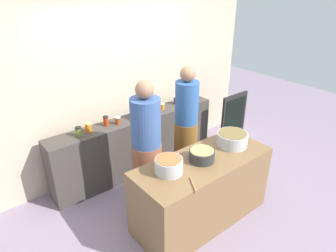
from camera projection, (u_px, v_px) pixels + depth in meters
ground at (184, 205)px, 4.06m from camera, size 12.00×12.00×0.00m
storefront_wall at (121, 73)px, 4.41m from camera, size 4.80×0.12×3.00m
display_shelf at (137, 144)px, 4.63m from camera, size 2.70×0.36×0.90m
prep_table at (202, 190)px, 3.66m from camera, size 1.70×0.70×0.86m
preserve_jar_0 at (79, 132)px, 3.88m from camera, size 0.08×0.08×0.13m
preserve_jar_1 at (88, 127)px, 3.99m from camera, size 0.09×0.09×0.13m
preserve_jar_2 at (106, 121)px, 4.16m from camera, size 0.07×0.07×0.14m
preserve_jar_3 at (118, 120)px, 4.21m from camera, size 0.08×0.08×0.11m
preserve_jar_4 at (139, 115)px, 4.36m from camera, size 0.08×0.08×0.11m
preserve_jar_5 at (149, 112)px, 4.49m from camera, size 0.07×0.07×0.10m
preserve_jar_6 at (162, 107)px, 4.68m from camera, size 0.07×0.07×0.10m
preserve_jar_7 at (176, 100)px, 4.88m from camera, size 0.09×0.09×0.13m
preserve_jar_8 at (186, 99)px, 4.94m from camera, size 0.08×0.08×0.11m
cooking_pot_left at (169, 166)px, 3.22m from camera, size 0.30×0.30×0.17m
cooking_pot_center at (202, 155)px, 3.44m from camera, size 0.30×0.30×0.13m
cooking_pot_right at (232, 139)px, 3.75m from camera, size 0.38×0.38×0.17m
wooden_spoon at (193, 185)px, 3.05m from camera, size 0.13×0.22×0.02m
cook_with_tongs at (147, 156)px, 3.68m from camera, size 0.37×0.37×1.75m
cook_in_cap at (186, 132)px, 4.23m from camera, size 0.33×0.33×1.74m
chalkboard_sign at (233, 122)px, 5.20m from camera, size 0.57×0.05×1.02m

